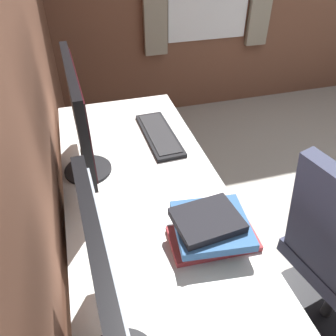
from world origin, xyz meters
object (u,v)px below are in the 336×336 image
object	(u,v)px
monitor_secondary	(111,315)
book_stack_near	(210,229)
keyboard_main	(159,134)
monitor_primary	(79,116)
drawer_pedestal	(145,258)

from	to	relation	value
monitor_secondary	book_stack_near	xyz separation A→B (m)	(0.32, -0.36, -0.21)
monitor_secondary	book_stack_near	world-z (taller)	monitor_secondary
monitor_secondary	keyboard_main	size ratio (longest dim) A/B	1.34
monitor_primary	monitor_secondary	bearing A→B (deg)	-179.78
monitor_secondary	book_stack_near	bearing A→B (deg)	-47.87
monitor_secondary	book_stack_near	distance (m)	0.52
keyboard_main	monitor_primary	bearing A→B (deg)	116.55
monitor_primary	keyboard_main	size ratio (longest dim) A/B	1.33
drawer_pedestal	monitor_primary	distance (m)	0.71
drawer_pedestal	monitor_secondary	bearing A→B (deg)	163.41
drawer_pedestal	monitor_primary	xyz separation A→B (m)	(0.23, 0.18, 0.65)
book_stack_near	monitor_primary	bearing A→B (deg)	35.62
drawer_pedestal	monitor_primary	bearing A→B (deg)	38.24
book_stack_near	keyboard_main	bearing A→B (deg)	-0.32
drawer_pedestal	book_stack_near	xyz separation A→B (m)	(-0.27, -0.18, 0.44)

